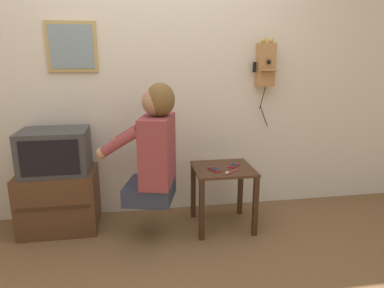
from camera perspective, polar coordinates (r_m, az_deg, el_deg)
ground_plane at (r=2.53m, az=-4.57°, el=-20.16°), size 14.00×14.00×0.00m
wall_back at (r=3.09m, az=-6.68°, el=11.44°), size 6.80×0.05×2.55m
side_table at (r=2.91m, az=5.19°, el=-6.09°), size 0.49×0.46×0.53m
person at (r=2.64m, az=-6.27°, el=-0.47°), size 0.62×0.54×0.92m
tv_stand at (r=3.13m, az=-21.22°, el=-8.71°), size 0.62×0.44×0.51m
television at (r=2.97m, az=-21.86°, el=-1.15°), size 0.52×0.39×0.35m
wall_phone_antique at (r=3.21m, az=12.14°, el=12.85°), size 0.20×0.19×0.79m
framed_picture at (r=3.08m, az=-19.42°, el=15.05°), size 0.40×0.03×0.41m
cell_phone_held at (r=2.80m, az=3.82°, el=-4.28°), size 0.10×0.14×0.01m
cell_phone_spare at (r=2.92m, az=7.00°, el=-3.57°), size 0.12×0.14×0.01m
toothbrush at (r=2.76m, az=6.49°, el=-4.63°), size 0.13×0.12×0.02m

